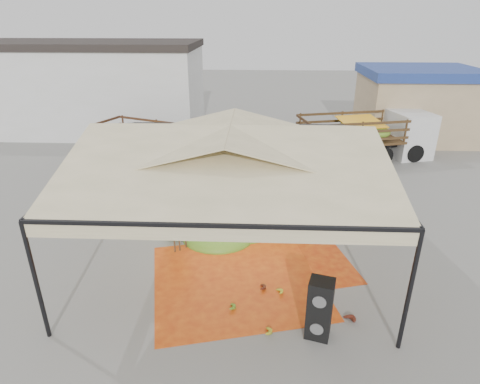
{
  "coord_description": "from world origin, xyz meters",
  "views": [
    {
      "loc": [
        0.75,
        -10.96,
        6.84
      ],
      "look_at": [
        0.2,
        1.5,
        1.3
      ],
      "focal_mm": 30.0,
      "sensor_mm": 36.0,
      "label": 1
    }
  ],
  "objects_px": {
    "banana_heap": "(234,206)",
    "truck_right": "(371,131)",
    "vendor": "(283,178)",
    "truck_left": "(162,143)",
    "speaker_stack": "(320,309)"
  },
  "relations": [
    {
      "from": "speaker_stack",
      "to": "truck_left",
      "type": "xyz_separation_m",
      "value": [
        -5.94,
        10.69,
        0.56
      ]
    },
    {
      "from": "banana_heap",
      "to": "truck_right",
      "type": "distance_m",
      "value": 9.89
    },
    {
      "from": "banana_heap",
      "to": "truck_left",
      "type": "distance_m",
      "value": 6.42
    },
    {
      "from": "speaker_stack",
      "to": "vendor",
      "type": "height_order",
      "value": "vendor"
    },
    {
      "from": "vendor",
      "to": "truck_left",
      "type": "distance_m",
      "value": 6.25
    },
    {
      "from": "speaker_stack",
      "to": "vendor",
      "type": "relative_size",
      "value": 0.94
    },
    {
      "from": "speaker_stack",
      "to": "vendor",
      "type": "bearing_deg",
      "value": 109.32
    },
    {
      "from": "speaker_stack",
      "to": "truck_left",
      "type": "height_order",
      "value": "truck_left"
    },
    {
      "from": "truck_right",
      "to": "banana_heap",
      "type": "bearing_deg",
      "value": -145.45
    },
    {
      "from": "truck_left",
      "to": "truck_right",
      "type": "xyz_separation_m",
      "value": [
        10.23,
        2.13,
        0.1
      ]
    },
    {
      "from": "truck_left",
      "to": "speaker_stack",
      "type": "bearing_deg",
      "value": -38.24
    },
    {
      "from": "vendor",
      "to": "truck_right",
      "type": "xyz_separation_m",
      "value": [
        4.7,
        5.01,
        0.6
      ]
    },
    {
      "from": "speaker_stack",
      "to": "truck_left",
      "type": "bearing_deg",
      "value": 135.38
    },
    {
      "from": "speaker_stack",
      "to": "banana_heap",
      "type": "bearing_deg",
      "value": 128.9
    },
    {
      "from": "speaker_stack",
      "to": "vendor",
      "type": "distance_m",
      "value": 7.82
    }
  ]
}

